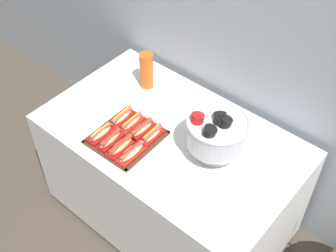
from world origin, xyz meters
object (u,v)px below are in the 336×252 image
at_px(hot_dog_0, 100,133).
at_px(hot_dog_3, 131,152).
at_px(hot_dog_4, 121,117).
at_px(serving_tray, 126,138).
at_px(buffet_table, 171,176).
at_px(hot_dog_6, 141,129).
at_px(hot_dog_2, 121,146).
at_px(cup_stack, 147,70).
at_px(hot_dog_5, 131,123).
at_px(punch_bowl, 217,132).
at_px(hot_dog_1, 110,139).
at_px(hot_dog_7, 152,135).

bearing_deg(hot_dog_0, hot_dog_3, 1.52).
bearing_deg(hot_dog_4, serving_tray, -34.73).
height_order(buffet_table, hot_dog_6, hot_dog_6).
relative_size(buffet_table, hot_dog_2, 8.01).
bearing_deg(hot_dog_0, cup_stack, 101.95).
xyz_separation_m(hot_dog_4, cup_stack, (-0.10, 0.32, 0.08)).
distance_m(hot_dog_0, hot_dog_4, 0.17).
bearing_deg(hot_dog_4, hot_dog_5, 1.52).
relative_size(hot_dog_2, hot_dog_6, 1.05).
xyz_separation_m(hot_dog_2, punch_bowl, (0.39, 0.30, 0.13)).
distance_m(hot_dog_1, punch_bowl, 0.57).
bearing_deg(hot_dog_7, buffet_table, 61.57).
height_order(buffet_table, hot_dog_0, hot_dog_0).
height_order(hot_dog_2, cup_stack, cup_stack).
bearing_deg(hot_dog_2, serving_tray, 115.97).
bearing_deg(hot_dog_1, hot_dog_7, 49.25).
distance_m(punch_bowl, cup_stack, 0.67).
distance_m(serving_tray, hot_dog_6, 0.09).
relative_size(serving_tray, hot_dog_0, 2.28).
xyz_separation_m(buffet_table, punch_bowl, (0.27, 0.04, 0.54)).
xyz_separation_m(hot_dog_1, hot_dog_3, (0.15, 0.00, -0.00)).
distance_m(hot_dog_0, hot_dog_5, 0.18).
xyz_separation_m(serving_tray, hot_dog_5, (-0.04, 0.08, 0.03)).
bearing_deg(hot_dog_1, buffet_table, 53.33).
height_order(hot_dog_2, hot_dog_4, hot_dog_2).
bearing_deg(punch_bowl, hot_dog_0, -150.77).
distance_m(hot_dog_0, cup_stack, 0.51).
bearing_deg(serving_tray, hot_dog_6, 67.08).
relative_size(hot_dog_1, hot_dog_3, 0.94).
relative_size(hot_dog_2, hot_dog_4, 1.01).
bearing_deg(hot_dog_4, hot_dog_0, -88.48).
bearing_deg(hot_dog_7, hot_dog_2, -112.92).
distance_m(hot_dog_5, punch_bowl, 0.51).
relative_size(hot_dog_1, cup_stack, 0.72).
bearing_deg(serving_tray, hot_dog_5, 115.97).
relative_size(hot_dog_1, hot_dog_4, 0.94).
relative_size(hot_dog_0, hot_dog_2, 0.89).
bearing_deg(punch_bowl, hot_dog_6, -161.25).
relative_size(hot_dog_3, cup_stack, 0.76).
relative_size(hot_dog_4, cup_stack, 0.76).
xyz_separation_m(buffet_table, serving_tray, (-0.16, -0.18, 0.38)).
distance_m(hot_dog_5, cup_stack, 0.38).
height_order(hot_dog_5, cup_stack, cup_stack).
height_order(buffet_table, hot_dog_3, hot_dog_3).
bearing_deg(hot_dog_3, cup_stack, 124.21).
bearing_deg(hot_dog_3, hot_dog_2, -178.48).
height_order(hot_dog_3, punch_bowl, punch_bowl).
xyz_separation_m(serving_tray, cup_stack, (-0.21, 0.40, 0.11)).
bearing_deg(hot_dog_3, hot_dog_1, -178.48).
xyz_separation_m(hot_dog_0, hot_dog_6, (0.15, 0.17, -0.00)).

